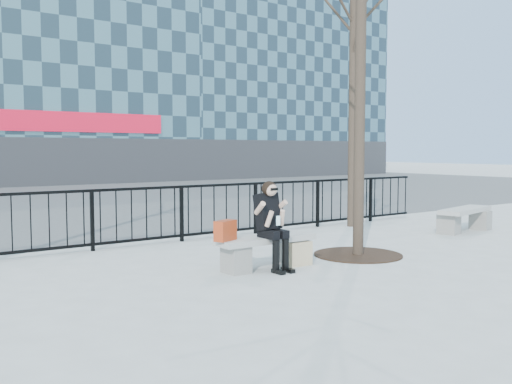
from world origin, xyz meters
TOP-DOWN VIEW (x-y plane):
  - ground at (0.00, 0.00)m, footprint 120.00×120.00m
  - street_surface at (0.00, 15.00)m, footprint 60.00×23.00m
  - railing at (0.00, 3.00)m, footprint 14.00×0.06m
  - building_right at (20.00, 27.00)m, footprint 16.20×10.20m
  - tree_right at (4.50, 2.60)m, footprint 2.80×2.80m
  - tree_grate at (1.90, -0.10)m, footprint 1.50×1.50m
  - bench_main at (0.00, 0.00)m, footprint 1.65×0.46m
  - bench_second at (5.88, 0.49)m, footprint 1.77×0.49m
  - seated_woman at (0.00, -0.16)m, footprint 0.50×0.64m
  - handbag at (-0.72, 0.02)m, footprint 0.39×0.29m
  - shopping_bag at (0.54, -0.16)m, footprint 0.40×0.17m

SIDE VIEW (x-z plane):
  - ground at x=0.00m, z-range 0.00..0.00m
  - street_surface at x=0.00m, z-range 0.00..0.01m
  - tree_grate at x=1.90m, z-range 0.00..0.02m
  - shopping_bag at x=0.54m, z-range 0.00..0.37m
  - bench_main at x=0.00m, z-range 0.06..0.55m
  - bench_second at x=5.88m, z-range 0.06..0.59m
  - railing at x=0.00m, z-range 0.00..1.11m
  - handbag at x=-0.72m, z-range 0.49..0.78m
  - seated_woman at x=0.00m, z-range 0.00..1.34m
  - tree_right at x=4.50m, z-range 1.74..8.74m
  - building_right at x=20.00m, z-range 0.00..20.60m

